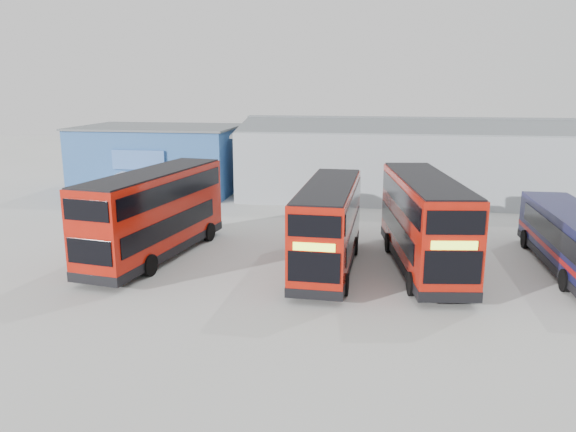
{
  "coord_description": "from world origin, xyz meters",
  "views": [
    {
      "loc": [
        3.08,
        -23.98,
        8.36
      ],
      "look_at": [
        -1.17,
        2.12,
        2.1
      ],
      "focal_mm": 35.0,
      "sensor_mm": 36.0,
      "label": 1
    }
  ],
  "objects": [
    {
      "name": "double_decker_right",
      "position": [
        5.23,
        1.48,
        2.12
      ],
      "size": [
        3.8,
        10.27,
        4.25
      ],
      "rotation": [
        0.0,
        0.0,
        0.14
      ],
      "color": "#A71509",
      "rests_on": "ground"
    },
    {
      "name": "ground_plane",
      "position": [
        0.0,
        0.0,
        0.0
      ],
      "size": [
        120.0,
        120.0,
        0.0
      ],
      "primitive_type": "plane",
      "color": "#A5A5A0",
      "rests_on": "ground"
    },
    {
      "name": "maintenance_shed",
      "position": [
        8.0,
        20.0,
        2.6
      ],
      "size": [
        30.5,
        12.0,
        5.89
      ],
      "color": "#969CA4",
      "rests_on": "ground"
    },
    {
      "name": "panel_van",
      "position": [
        -14.28,
        12.75,
        1.19
      ],
      "size": [
        2.39,
        5.01,
        2.13
      ],
      "rotation": [
        0.0,
        0.0,
        0.08
      ],
      "color": "silver",
      "rests_on": "ground"
    },
    {
      "name": "double_decker_centre",
      "position": [
        0.92,
        0.73,
        1.98
      ],
      "size": [
        2.58,
        9.46,
        3.97
      ],
      "rotation": [
        0.0,
        0.0,
        -0.03
      ],
      "color": "#A71509",
      "rests_on": "ground"
    },
    {
      "name": "double_decker_left",
      "position": [
        -7.57,
        1.13,
        2.13
      ],
      "size": [
        3.94,
        10.34,
        4.28
      ],
      "rotation": [
        0.0,
        0.0,
        2.99
      ],
      "color": "#A71509",
      "rests_on": "ground"
    },
    {
      "name": "office_block",
      "position": [
        -14.0,
        17.99,
        2.58
      ],
      "size": [
        12.3,
        8.32,
        5.12
      ],
      "color": "#224B8B",
      "rests_on": "ground"
    },
    {
      "name": "single_decker_blue",
      "position": [
        11.89,
        2.2,
        1.36
      ],
      "size": [
        2.55,
        10.12,
        2.73
      ],
      "rotation": [
        0.0,
        0.0,
        3.15
      ],
      "color": "#0C1136",
      "rests_on": "ground"
    }
  ]
}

